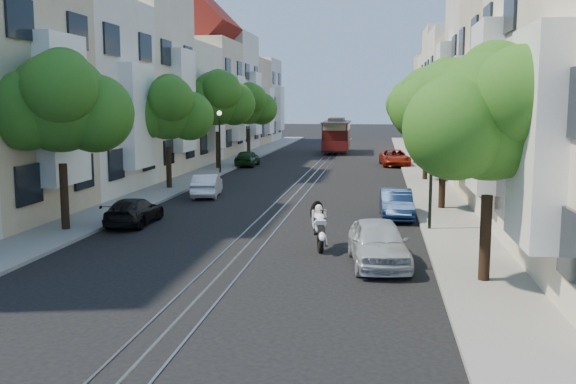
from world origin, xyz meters
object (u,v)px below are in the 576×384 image
at_px(tree_e_a, 493,118).
at_px(parked_car_e_mid, 396,204).
at_px(tree_e_b, 446,104).
at_px(lamp_east, 432,156).
at_px(parked_car_w_near, 134,211).
at_px(parked_car_e_far, 395,158).
at_px(sportbike_rider, 319,224).
at_px(tree_w_b, 168,110).
at_px(tree_e_c, 428,106).
at_px(tree_w_a, 61,105).
at_px(parked_car_w_far, 247,158).
at_px(tree_w_d, 249,105).
at_px(lamp_west, 220,132).
at_px(cable_car, 336,134).
at_px(tree_w_c, 218,99).
at_px(parked_car_w_mid, 207,185).
at_px(tree_e_d, 418,102).
at_px(parked_car_e_near, 378,243).

distance_m(tree_e_a, parked_car_e_mid, 10.63).
xyz_separation_m(tree_e_b, lamp_east, (-0.96, -4.98, -1.89)).
height_order(parked_car_e_mid, parked_car_w_near, parked_car_e_mid).
bearing_deg(parked_car_w_near, parked_car_e_far, -113.74).
relative_size(tree_e_a, sportbike_rider, 3.35).
distance_m(tree_e_a, tree_w_b, 22.28).
height_order(parked_car_e_mid, parked_car_e_far, parked_car_e_far).
height_order(tree_e_c, tree_w_a, tree_w_a).
relative_size(tree_e_b, parked_car_w_far, 1.84).
xyz_separation_m(tree_w_d, lamp_east, (13.44, -31.98, -1.75)).
bearing_deg(lamp_west, parked_car_w_far, 83.01).
xyz_separation_m(cable_car, parked_car_w_far, (-5.83, -14.42, -1.21)).
bearing_deg(lamp_east, tree_w_d, 112.80).
relative_size(tree_w_a, sportbike_rider, 3.57).
relative_size(tree_e_a, lamp_west, 1.51).
distance_m(tree_e_c, lamp_east, 16.10).
xyz_separation_m(tree_w_c, parked_car_w_mid, (2.74, -13.28, -4.48)).
relative_size(tree_e_d, parked_car_e_far, 1.53).
bearing_deg(tree_w_a, tree_w_c, 90.00).
bearing_deg(tree_e_c, parked_car_e_far, 100.07).
distance_m(tree_e_d, parked_car_e_near, 32.73).
xyz_separation_m(tree_e_c, tree_w_a, (-14.40, -18.00, 0.13)).
height_order(tree_w_d, parked_car_w_near, tree_w_d).
relative_size(cable_car, parked_car_e_far, 1.80).
relative_size(tree_e_a, parked_car_w_near, 1.70).
relative_size(tree_e_a, tree_e_d, 0.92).
bearing_deg(tree_e_c, parked_car_e_mid, -99.13).
height_order(tree_e_a, tree_e_d, tree_e_d).
distance_m(tree_e_a, tree_w_d, 41.57).
distance_m(parked_car_e_near, parked_car_w_far, 30.74).
xyz_separation_m(tree_w_b, sportbike_rider, (9.60, -13.54, -3.54)).
xyz_separation_m(tree_e_c, parked_car_e_far, (-1.70, 9.56, -3.98)).
distance_m(parked_car_e_near, parked_car_w_mid, 15.74).
height_order(tree_w_b, lamp_west, tree_w_b).
bearing_deg(parked_car_e_far, lamp_east, -93.96).
relative_size(tree_e_d, lamp_east, 1.65).
relative_size(cable_car, parked_car_w_far, 2.22).
xyz_separation_m(tree_w_b, tree_w_d, (0.00, 22.00, 0.20)).
bearing_deg(tree_e_d, tree_e_a, -90.00).
bearing_deg(tree_w_c, parked_car_e_mid, -56.19).
bearing_deg(parked_car_w_near, tree_w_d, -87.65).
xyz_separation_m(parked_car_e_near, parked_car_e_far, (1.16, 30.89, -0.06)).
bearing_deg(parked_car_e_mid, tree_w_b, 146.80).
distance_m(tree_e_c, tree_w_d, 21.53).
distance_m(tree_w_d, parked_car_e_mid, 32.02).
bearing_deg(parked_car_e_near, cable_car, 88.15).
xyz_separation_m(parked_car_e_far, parked_car_w_near, (-10.77, -25.79, -0.09)).
distance_m(tree_w_a, tree_w_b, 12.00).
height_order(tree_w_a, tree_w_d, tree_w_a).
height_order(parked_car_e_near, parked_car_e_far, parked_car_e_near).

